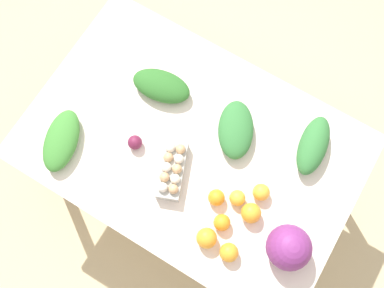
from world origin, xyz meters
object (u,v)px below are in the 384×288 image
Objects in this scene: orange_1 at (222,223)px; orange_6 at (261,192)px; orange_5 at (237,198)px; cabbage_purple at (289,247)px; greens_bunch_scallion at (313,145)px; greens_bunch_beet_tops at (161,86)px; orange_4 at (207,238)px; orange_0 at (216,198)px; orange_3 at (229,252)px; beet_root at (135,142)px; egg_carton at (172,169)px; greens_bunch_dandelion at (236,130)px; greens_bunch_chard at (61,140)px; orange_2 at (251,213)px.

orange_1 is 0.20m from orange_6.
orange_5 is 0.93× the size of orange_6.
cabbage_purple is 2.50× the size of orange_6.
orange_6 is (0.09, 0.28, -0.01)m from greens_bunch_scallion.
greens_bunch_beet_tops is 0.62m from orange_6.
orange_5 is at bearing -97.45° from orange_4.
orange_0 is (0.24, 0.39, -0.02)m from greens_bunch_scallion.
orange_3 is 0.10m from orange_4.
greens_bunch_beet_tops reaches higher than orange_3.
beet_root is at bearing -22.11° from orange_4.
orange_3 is (0.09, 0.56, -0.01)m from greens_bunch_scallion.
greens_bunch_beet_tops is 0.68m from orange_4.
egg_carton is 0.30m from orange_1.
orange_0 is at bearing -5.54° from cabbage_purple.
cabbage_purple is at bearing 102.76° from greens_bunch_scallion.
greens_bunch_dandelion is 0.94× the size of greens_bunch_chard.
orange_0 is at bearing -47.39° from orange_1.
cabbage_purple is at bearing 165.10° from orange_2.
orange_3 reaches higher than orange_6.
egg_carton is at bearing -24.68° from orange_3.
greens_bunch_scallion is 4.08× the size of orange_5.
orange_6 is at bearing -89.07° from orange_3.
greens_bunch_scallion is at bearing 109.37° from egg_carton.
cabbage_purple is 0.44m from greens_bunch_scallion.
greens_bunch_chard is 0.31m from beet_root.
orange_3 is (0.00, 0.18, -0.00)m from orange_2.
orange_6 reaches higher than orange_1.
orange_1 is at bearing 111.32° from greens_bunch_dandelion.
greens_bunch_scallion is 0.30m from orange_6.
orange_6 is (0.00, -0.10, -0.01)m from orange_2.
beet_root is (0.65, 0.37, -0.02)m from greens_bunch_scallion.
greens_bunch_beet_tops reaches higher than orange_0.
orange_0 is at bearing 30.07° from orange_5.
egg_carton is 0.32m from greens_bunch_dandelion.
orange_4 is (0.19, 0.55, -0.01)m from greens_bunch_scallion.
orange_2 reaches higher than greens_bunch_chard.
orange_2 is at bearing -90.12° from orange_3.
greens_bunch_dandelion is 0.47m from orange_4.
cabbage_purple reaches higher than orange_2.
orange_1 is at bearing 52.83° from egg_carton.
greens_bunch_chard reaches higher than orange_3.
beet_root is at bearing 97.98° from greens_bunch_beet_tops.
greens_bunch_dandelion is 0.74m from greens_bunch_chard.
beet_root is 0.90× the size of orange_0.
greens_bunch_beet_tops is at bearing -118.39° from greens_bunch_chard.
greens_bunch_dandelion is at bearing -75.80° from orange_0.
orange_1 is (-0.14, 0.36, -0.01)m from greens_bunch_dandelion.
greens_bunch_beet_tops is 3.79× the size of orange_0.
cabbage_purple is 0.66× the size of greens_bunch_scallion.
greens_bunch_dandelion is 0.38m from greens_bunch_beet_tops.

